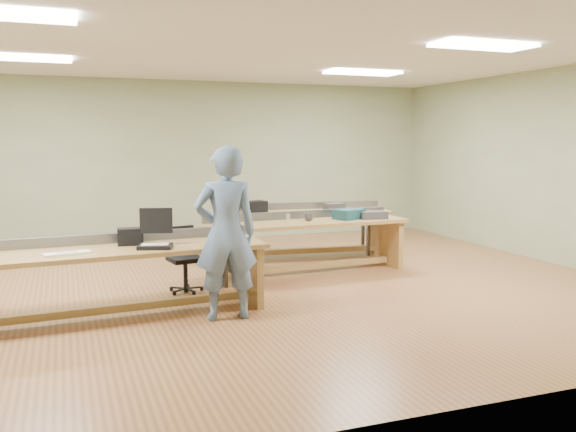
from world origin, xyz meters
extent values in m
plane|color=#9A613A|center=(0.00, 0.00, 0.00)|extent=(10.00, 10.00, 0.00)
plane|color=silver|center=(0.00, 0.00, 3.00)|extent=(10.00, 10.00, 0.00)
cube|color=#96A47C|center=(0.00, 4.00, 1.50)|extent=(10.00, 0.04, 3.00)
cube|color=#96A47C|center=(0.00, -4.00, 1.50)|extent=(10.00, 0.04, 3.00)
cube|color=#96A47C|center=(5.00, 0.00, 1.50)|extent=(0.04, 8.00, 3.00)
cube|color=white|center=(-2.50, -1.50, 2.97)|extent=(1.20, 0.50, 0.03)
cube|color=white|center=(-2.50, 1.50, 2.97)|extent=(1.20, 0.50, 0.03)
cube|color=white|center=(2.50, -1.50, 2.97)|extent=(1.20, 0.50, 0.03)
cube|color=white|center=(2.50, 1.50, 2.97)|extent=(1.20, 0.50, 0.03)
cube|color=#AA8247|center=(-1.59, -0.82, 0.72)|extent=(3.27, 1.11, 0.05)
cube|color=#AA8247|center=(-0.09, -0.70, 0.35)|extent=(0.14, 0.76, 0.70)
cube|color=#AA8247|center=(-1.59, -0.82, 0.10)|extent=(2.92, 0.33, 0.08)
cube|color=#5A5C62|center=(-1.62, -0.43, 0.81)|extent=(3.21, 0.33, 0.11)
cube|color=#AA8247|center=(1.17, 0.52, 0.72)|extent=(2.95, 0.94, 0.05)
cube|color=#AA8247|center=(-0.19, 0.45, 0.35)|extent=(0.12, 0.68, 0.70)
cube|color=#AA8247|center=(2.52, 0.60, 0.35)|extent=(0.12, 0.68, 0.70)
cube|color=#AA8247|center=(1.17, 0.52, 0.10)|extent=(2.61, 0.25, 0.08)
cube|color=#5A5C62|center=(1.15, 0.87, 0.81)|extent=(2.91, 0.24, 0.11)
cube|color=#AA8247|center=(1.59, 1.68, 0.72)|extent=(2.80, 1.04, 0.05)
cube|color=#AA8247|center=(0.33, 1.83, 0.35)|extent=(0.15, 0.63, 0.70)
cube|color=#AA8247|center=(2.85, 1.53, 0.35)|extent=(0.15, 0.63, 0.70)
cube|color=#AA8247|center=(1.59, 1.68, 0.10)|extent=(2.43, 0.38, 0.08)
cube|color=#5A5C62|center=(1.63, 2.00, 0.81)|extent=(2.72, 0.40, 0.11)
imported|color=slate|center=(-0.50, -1.27, 0.92)|extent=(0.69, 0.48, 1.84)
cube|color=black|center=(-1.19, -0.93, 0.77)|extent=(0.42, 0.37, 0.04)
cube|color=black|center=(-1.16, -0.80, 1.03)|extent=(0.34, 0.11, 0.28)
cube|color=silver|center=(-2.08, -1.03, 0.76)|extent=(0.48, 0.25, 0.03)
ellipsoid|color=white|center=(-0.48, -1.10, 0.78)|extent=(0.13, 0.15, 0.06)
cube|color=black|center=(-1.42, -0.64, 0.84)|extent=(0.28, 0.19, 0.19)
cylinder|color=black|center=(-0.69, 0.02, 0.20)|extent=(0.05, 0.05, 0.40)
cube|color=black|center=(-0.69, 0.02, 0.42)|extent=(0.45, 0.45, 0.05)
cube|color=black|center=(-0.73, 0.20, 0.64)|extent=(0.37, 0.11, 0.35)
cylinder|color=black|center=(-0.69, 0.02, 0.03)|extent=(0.51, 0.51, 0.05)
cube|color=#163F48|center=(1.83, 0.57, 0.82)|extent=(0.49, 0.43, 0.14)
cube|color=#313134|center=(2.17, 0.47, 0.80)|extent=(0.43, 0.31, 0.11)
imported|color=#313134|center=(1.20, 0.57, 0.80)|extent=(0.15, 0.15, 0.10)
cylinder|color=silver|center=(0.88, 0.59, 0.81)|extent=(0.07, 0.07, 0.11)
cube|color=black|center=(0.76, 1.75, 0.84)|extent=(0.38, 0.31, 0.19)
cube|color=#313134|center=(2.06, 1.60, 0.81)|extent=(0.33, 0.26, 0.12)
camera|label=1|loc=(-2.08, -7.43, 1.89)|focal=38.00mm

